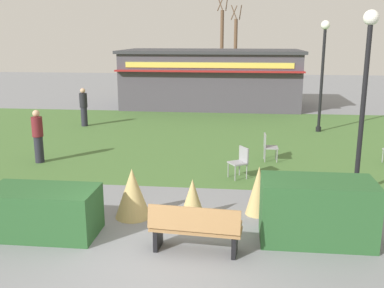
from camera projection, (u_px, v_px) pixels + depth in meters
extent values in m
plane|color=slate|center=(151.00, 262.00, 7.96)|extent=(80.00, 80.00, 0.00)
cube|color=#446B33|center=(201.00, 137.00, 17.66)|extent=(36.00, 12.00, 0.01)
cube|color=#9E7547|center=(196.00, 229.00, 8.27)|extent=(1.74, 0.62, 0.06)
cube|color=#9E7547|center=(194.00, 219.00, 7.99)|extent=(1.70, 0.27, 0.44)
cube|color=black|center=(158.00, 237.00, 8.46)|extent=(0.12, 0.45, 0.45)
cube|color=black|center=(235.00, 243.00, 8.18)|extent=(0.12, 0.45, 0.45)
cube|color=#9E7547|center=(154.00, 219.00, 8.39)|extent=(0.10, 0.44, 0.06)
cube|color=#9E7547|center=(240.00, 226.00, 8.08)|extent=(0.10, 0.44, 0.06)
cube|color=#28562B|center=(43.00, 212.00, 8.97)|extent=(2.18, 1.10, 0.97)
cube|color=#28562B|center=(317.00, 211.00, 8.67)|extent=(2.16, 1.10, 1.25)
cone|color=tan|center=(192.00, 199.00, 9.75)|extent=(0.58, 0.58, 0.91)
cone|color=tan|center=(132.00, 193.00, 9.83)|extent=(0.79, 0.79, 1.12)
cone|color=tan|center=(259.00, 190.00, 9.98)|extent=(0.57, 0.57, 1.12)
cylinder|color=black|center=(355.00, 190.00, 11.35)|extent=(0.22, 0.22, 0.20)
cylinder|color=black|center=(362.00, 113.00, 10.88)|extent=(0.12, 0.12, 4.19)
sphere|color=white|center=(371.00, 17.00, 10.34)|extent=(0.36, 0.36, 0.36)
cylinder|color=black|center=(318.00, 129.00, 18.76)|extent=(0.22, 0.22, 0.20)
cylinder|color=black|center=(322.00, 82.00, 18.29)|extent=(0.12, 0.12, 4.19)
sphere|color=white|center=(326.00, 25.00, 17.75)|extent=(0.36, 0.36, 0.36)
cylinder|color=#2D4233|center=(26.00, 206.00, 9.51)|extent=(0.52, 0.52, 0.78)
cube|color=#47424C|center=(211.00, 80.00, 25.20)|extent=(9.60, 4.67, 3.00)
cube|color=#333338|center=(212.00, 51.00, 24.83)|extent=(9.90, 4.97, 0.16)
cube|color=maroon|center=(208.00, 71.00, 22.62)|extent=(9.70, 0.36, 0.08)
cube|color=#D8CC4C|center=(208.00, 65.00, 22.70)|extent=(8.64, 0.04, 0.28)
cylinder|color=gray|center=(383.00, 156.00, 14.14)|extent=(0.03, 0.03, 0.45)
cube|color=gray|center=(238.00, 163.00, 12.53)|extent=(0.61, 0.61, 0.04)
cube|color=gray|center=(244.00, 155.00, 12.56)|extent=(0.27, 0.39, 0.44)
cylinder|color=gray|center=(228.00, 170.00, 12.67)|extent=(0.03, 0.03, 0.45)
cylinder|color=gray|center=(235.00, 173.00, 12.34)|extent=(0.03, 0.03, 0.45)
cylinder|color=gray|center=(240.00, 168.00, 12.83)|extent=(0.03, 0.03, 0.45)
cylinder|color=gray|center=(247.00, 171.00, 12.50)|extent=(0.03, 0.03, 0.45)
cube|color=gray|center=(271.00, 147.00, 14.28)|extent=(0.45, 0.45, 0.04)
cube|color=gray|center=(265.00, 141.00, 14.24)|extent=(0.05, 0.44, 0.44)
cylinder|color=gray|center=(277.00, 156.00, 14.13)|extent=(0.03, 0.03, 0.45)
cylinder|color=gray|center=(276.00, 153.00, 14.50)|extent=(0.03, 0.03, 0.45)
cylinder|color=gray|center=(265.00, 155.00, 14.16)|extent=(0.03, 0.03, 0.45)
cylinder|color=gray|center=(264.00, 152.00, 14.53)|extent=(0.03, 0.03, 0.45)
cylinder|color=#23232D|center=(84.00, 117.00, 19.80)|extent=(0.28, 0.28, 0.85)
cylinder|color=black|center=(83.00, 100.00, 19.63)|extent=(0.34, 0.34, 0.62)
sphere|color=tan|center=(83.00, 91.00, 19.53)|extent=(0.22, 0.22, 0.22)
cylinder|color=#23232D|center=(39.00, 149.00, 14.11)|extent=(0.28, 0.28, 0.85)
cylinder|color=maroon|center=(37.00, 127.00, 13.94)|extent=(0.34, 0.34, 0.62)
sphere|color=tan|center=(36.00, 113.00, 13.84)|extent=(0.22, 0.22, 0.22)
cube|color=maroon|center=(180.00, 83.00, 32.58)|extent=(4.28, 2.01, 0.60)
cube|color=black|center=(178.00, 77.00, 32.50)|extent=(2.39, 1.70, 0.44)
cylinder|color=black|center=(199.00, 85.00, 33.32)|extent=(0.65, 0.25, 0.64)
cylinder|color=black|center=(195.00, 88.00, 31.55)|extent=(0.65, 0.25, 0.64)
cylinder|color=black|center=(165.00, 84.00, 33.72)|extent=(0.65, 0.25, 0.64)
cylinder|color=black|center=(159.00, 87.00, 31.96)|extent=(0.65, 0.25, 0.64)
cylinder|color=brown|center=(235.00, 52.00, 36.11)|extent=(0.28, 0.28, 5.21)
cylinder|color=brown|center=(240.00, 12.00, 35.43)|extent=(0.25, 0.58, 1.12)
cylinder|color=brown|center=(234.00, 13.00, 35.68)|extent=(0.54, 0.36, 1.12)
cylinder|color=brown|center=(234.00, 12.00, 35.09)|extent=(0.54, 0.35, 1.12)
cylinder|color=brown|center=(222.00, 48.00, 36.11)|extent=(0.28, 0.28, 5.89)
cylinder|color=brown|center=(227.00, 4.00, 35.36)|extent=(0.25, 0.58, 1.12)
cylinder|color=brown|center=(220.00, 4.00, 35.60)|extent=(0.54, 0.36, 1.12)
cylinder|color=brown|center=(220.00, 3.00, 35.02)|extent=(0.54, 0.35, 1.12)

